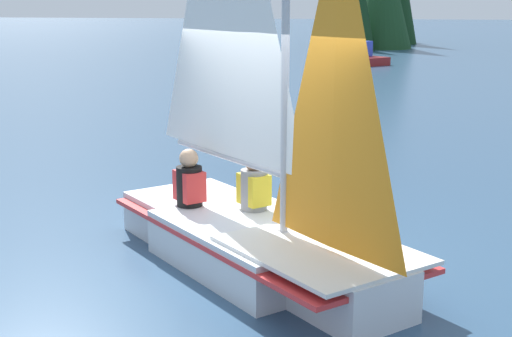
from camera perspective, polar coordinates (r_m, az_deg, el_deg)
name	(u,v)px	position (r m, az deg, el deg)	size (l,w,h in m)	color
ground_plane	(256,266)	(7.82, 0.00, -7.81)	(260.00, 260.00, 0.00)	#2D4C6B
sailboat_main	(253,202)	(7.63, -0.21, -2.70)	(3.77, 3.90, 5.14)	silver
sailor_helm	(254,198)	(8.12, -0.17, -2.40)	(0.42, 0.43, 1.16)	black
sailor_crew	(190,195)	(8.31, -5.34, -2.10)	(0.42, 0.43, 1.16)	black
motorboat_distant	(349,56)	(34.77, 7.48, 8.95)	(3.83, 4.09, 1.07)	maroon
buoy_marker	(244,118)	(16.75, -0.94, 4.07)	(0.47, 0.47, 0.91)	red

